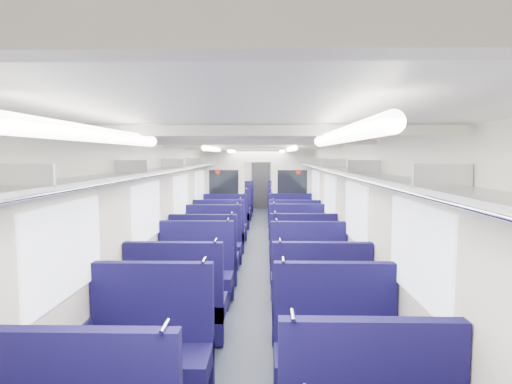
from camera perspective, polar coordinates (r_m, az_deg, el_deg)
floor at (r=8.77m, az=-0.03°, el=-9.42°), size 2.80×18.00×0.01m
ceiling at (r=8.50m, az=-0.03°, el=6.12°), size 2.80×18.00×0.01m
wall_left at (r=8.70m, az=-9.29°, el=-1.73°), size 0.02×18.00×2.35m
dado_left at (r=8.83m, az=-9.12°, el=-7.05°), size 0.03×17.90×0.70m
wall_right at (r=8.64m, az=9.30°, el=-1.78°), size 0.02×18.00×2.35m
dado_right at (r=8.77m, az=9.13°, el=-7.14°), size 0.03×17.90×0.70m
wall_far at (r=17.52m, az=0.66°, el=1.64°), size 2.80×0.02×2.35m
luggage_rack_left at (r=8.61m, az=-8.14°, el=3.55°), size 0.36×17.40×0.18m
luggage_rack_right at (r=8.56m, az=8.13°, el=3.54°), size 0.36×17.40×0.18m
windows at (r=8.07m, az=-0.11°, el=-0.42°), size 2.78×15.60×0.75m
ceiling_fittings at (r=8.24m, az=-0.08°, el=5.74°), size 2.70×16.06×0.11m
end_door at (r=17.47m, az=0.65°, el=1.06°), size 0.75×0.06×2.00m
bulkhead at (r=10.97m, az=0.27°, el=0.00°), size 2.80×0.10×2.35m
seat_6 at (r=4.16m, az=-14.05°, el=-20.67°), size 1.11×0.61×1.24m
seat_7 at (r=4.11m, az=10.72°, el=-20.94°), size 1.11×0.61×1.24m
seat_8 at (r=5.25m, az=-10.44°, el=-15.10°), size 1.11×0.61×1.24m
seat_9 at (r=5.22m, az=8.48°, el=-15.20°), size 1.11×0.61×1.24m
seat_10 at (r=6.41m, az=-8.13°, el=-11.33°), size 1.11×0.61×1.24m
seat_11 at (r=6.34m, az=7.11°, el=-11.52°), size 1.11×0.61×1.24m
seat_12 at (r=7.36m, az=-6.85°, el=-9.19°), size 1.11×0.61×1.24m
seat_13 at (r=7.46m, az=6.20°, el=-9.00°), size 1.11×0.61×1.24m
seat_14 at (r=8.41m, az=-5.79°, el=-7.40°), size 1.11×0.61×1.24m
seat_15 at (r=8.54m, az=5.56°, el=-7.21°), size 1.11×0.61×1.24m
seat_16 at (r=9.62m, az=-4.88°, el=-5.83°), size 1.11×0.61×1.24m
seat_17 at (r=9.58m, az=5.09°, el=-5.88°), size 1.11×0.61×1.24m
seat_18 at (r=10.70m, az=-4.24°, el=-4.74°), size 1.11×0.61×1.24m
seat_19 at (r=10.82m, az=4.65°, el=-4.63°), size 1.11×0.61×1.24m
seat_20 at (r=12.67m, az=-3.37°, el=-3.23°), size 1.11×0.61×1.24m
seat_21 at (r=12.87m, az=4.11°, el=-3.10°), size 1.11×0.61×1.24m
seat_22 at (r=14.04m, az=-2.91°, el=-2.43°), size 1.11×0.61×1.24m
seat_23 at (r=13.87m, az=3.91°, el=-2.52°), size 1.11×0.61×1.24m
seat_24 at (r=15.14m, az=-2.60°, el=-1.89°), size 1.11×0.61×1.24m
seat_25 at (r=14.93m, az=3.72°, el=-2.00°), size 1.11×0.61×1.24m
seat_26 at (r=16.14m, az=-2.36°, el=-1.47°), size 1.11×0.61×1.24m
seat_27 at (r=16.29m, az=3.52°, el=-1.42°), size 1.11×0.61×1.24m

